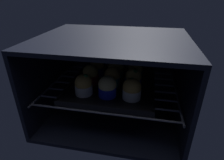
# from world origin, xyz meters

# --- Properties ---
(oven_cavity) EXTENTS (0.59, 0.47, 0.37)m
(oven_cavity) POSITION_xyz_m (0.00, 0.26, 0.17)
(oven_cavity) COLOR black
(oven_cavity) RESTS_ON ground
(oven_rack) EXTENTS (0.55, 0.42, 0.01)m
(oven_rack) POSITION_xyz_m (0.00, 0.22, 0.14)
(oven_rack) COLOR #444756
(oven_rack) RESTS_ON oven_cavity
(baking_tray) EXTENTS (0.36, 0.36, 0.02)m
(baking_tray) POSITION_xyz_m (0.00, 0.21, 0.15)
(baking_tray) COLOR black
(baking_tray) RESTS_ON oven_rack
(muffin_row0_col0) EXTENTS (0.07, 0.07, 0.08)m
(muffin_row0_col0) POSITION_xyz_m (-0.09, 0.12, 0.19)
(muffin_row0_col0) COLOR silver
(muffin_row0_col0) RESTS_ON baking_tray
(muffin_row0_col1) EXTENTS (0.07, 0.07, 0.08)m
(muffin_row0_col1) POSITION_xyz_m (0.00, 0.12, 0.19)
(muffin_row0_col1) COLOR #1928B7
(muffin_row0_col1) RESTS_ON baking_tray
(muffin_row0_col2) EXTENTS (0.07, 0.07, 0.08)m
(muffin_row0_col2) POSITION_xyz_m (0.09, 0.12, 0.19)
(muffin_row0_col2) COLOR silver
(muffin_row0_col2) RESTS_ON baking_tray
(muffin_row1_col0) EXTENTS (0.07, 0.07, 0.08)m
(muffin_row1_col0) POSITION_xyz_m (-0.09, 0.21, 0.19)
(muffin_row1_col0) COLOR red
(muffin_row1_col0) RESTS_ON baking_tray
(muffin_row1_col1) EXTENTS (0.07, 0.07, 0.08)m
(muffin_row1_col1) POSITION_xyz_m (0.00, 0.21, 0.19)
(muffin_row1_col1) COLOR #0C8C84
(muffin_row1_col1) RESTS_ON baking_tray
(muffin_row1_col2) EXTENTS (0.07, 0.07, 0.08)m
(muffin_row1_col2) POSITION_xyz_m (0.09, 0.21, 0.19)
(muffin_row1_col2) COLOR #1928B7
(muffin_row1_col2) RESTS_ON baking_tray
(muffin_row2_col0) EXTENTS (0.07, 0.07, 0.08)m
(muffin_row2_col0) POSITION_xyz_m (-0.09, 0.30, 0.19)
(muffin_row2_col0) COLOR #1928B7
(muffin_row2_col0) RESTS_ON baking_tray
(muffin_row2_col1) EXTENTS (0.07, 0.07, 0.08)m
(muffin_row2_col1) POSITION_xyz_m (0.00, 0.30, 0.19)
(muffin_row2_col1) COLOR #0C8C84
(muffin_row2_col1) RESTS_ON baking_tray
(muffin_row2_col2) EXTENTS (0.07, 0.07, 0.08)m
(muffin_row2_col2) POSITION_xyz_m (0.09, 0.30, 0.19)
(muffin_row2_col2) COLOR #0C8C84
(muffin_row2_col2) RESTS_ON baking_tray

